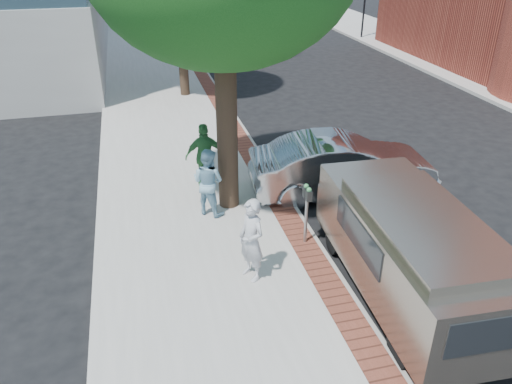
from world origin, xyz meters
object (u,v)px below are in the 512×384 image
object	(u,v)px
person_gray	(251,240)
bg_car	(213,35)
parking_meter	(307,202)
person_green	(205,156)
sedan_silver	(342,166)
van	(407,244)
person_officer	(208,182)

from	to	relation	value
person_gray	bg_car	distance (m)	23.03
parking_meter	person_green	bearing A→B (deg)	117.64
sedan_silver	bg_car	size ratio (longest dim) A/B	1.06
van	person_officer	bearing A→B (deg)	134.20
person_green	bg_car	size ratio (longest dim) A/B	0.39
bg_car	person_officer	bearing A→B (deg)	171.40
bg_car	sedan_silver	bearing A→B (deg)	-177.82
person_green	sedan_silver	bearing A→B (deg)	168.17
sedan_silver	bg_car	bearing A→B (deg)	6.21
van	parking_meter	bearing A→B (deg)	129.78
person_officer	bg_car	size ratio (longest dim) A/B	0.37
parking_meter	person_green	size ratio (longest dim) A/B	0.79
person_green	bg_car	xyz separation A→B (m)	(3.42, 18.51, -0.27)
parking_meter	bg_car	bearing A→B (deg)	85.64
person_gray	parking_meter	bearing A→B (deg)	97.99
parking_meter	bg_car	distance (m)	21.92
sedan_silver	bg_car	distance (m)	19.53
person_green	van	xyz separation A→B (m)	(3.17, -5.25, 0.01)
person_green	parking_meter	bearing A→B (deg)	121.60
bg_car	van	size ratio (longest dim) A/B	0.86
person_gray	person_green	xyz separation A→B (m)	(-0.25, 4.30, 0.03)
person_gray	bg_car	world-z (taller)	person_gray
parking_meter	sedan_silver	world-z (taller)	sedan_silver
person_green	van	distance (m)	6.13
person_gray	person_officer	bearing A→B (deg)	163.85
person_gray	van	bearing A→B (deg)	47.81
person_green	sedan_silver	size ratio (longest dim) A/B	0.37
person_green	bg_car	world-z (taller)	person_green
person_gray	sedan_silver	distance (m)	4.71
van	person_green	bearing A→B (deg)	124.15
person_green	sedan_silver	world-z (taller)	person_green
sedan_silver	person_green	bearing A→B (deg)	79.83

